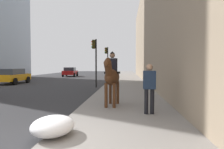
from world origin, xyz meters
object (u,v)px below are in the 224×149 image
object	(u,v)px
pedestrian_greeting	(149,85)
traffic_light_far_curb	(107,58)
car_mid_lane	(13,76)
mounted_horse_near	(112,76)
traffic_light_near_curb	(95,55)
car_far_lane	(70,72)

from	to	relation	value
pedestrian_greeting	traffic_light_far_curb	bearing A→B (deg)	6.57
car_mid_lane	mounted_horse_near	bearing A→B (deg)	-136.83
mounted_horse_near	traffic_light_near_curb	distance (m)	8.85
pedestrian_greeting	traffic_light_near_curb	bearing A→B (deg)	15.29
mounted_horse_near	traffic_light_far_curb	world-z (taller)	traffic_light_far_curb
traffic_light_far_curb	mounted_horse_near	bearing A→B (deg)	-174.25
car_mid_lane	car_far_lane	bearing A→B (deg)	-7.07
mounted_horse_near	traffic_light_near_curb	size ratio (longest dim) A/B	0.58
car_far_lane	traffic_light_far_curb	size ratio (longest dim) A/B	1.03
traffic_light_far_curb	car_mid_lane	bearing A→B (deg)	121.56
traffic_light_far_curb	traffic_light_near_curb	bearing A→B (deg)	178.16
car_far_lane	traffic_light_near_curb	distance (m)	17.86
pedestrian_greeting	car_far_lane	xyz separation A→B (m)	(26.50, 9.64, -0.36)
pedestrian_greeting	traffic_light_far_curb	distance (m)	18.20
car_mid_lane	traffic_light_far_curb	bearing A→B (deg)	-57.51
pedestrian_greeting	traffic_light_far_curb	size ratio (longest dim) A/B	0.44
pedestrian_greeting	traffic_light_far_curb	xyz separation A→B (m)	(17.89, 3.03, 1.50)
mounted_horse_near	car_far_lane	size ratio (longest dim) A/B	0.56
car_far_lane	traffic_light_near_curb	size ratio (longest dim) A/B	1.04
mounted_horse_near	pedestrian_greeting	distance (m)	1.95
mounted_horse_near	car_mid_lane	world-z (taller)	mounted_horse_near
mounted_horse_near	traffic_light_near_curb	bearing A→B (deg)	-160.99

